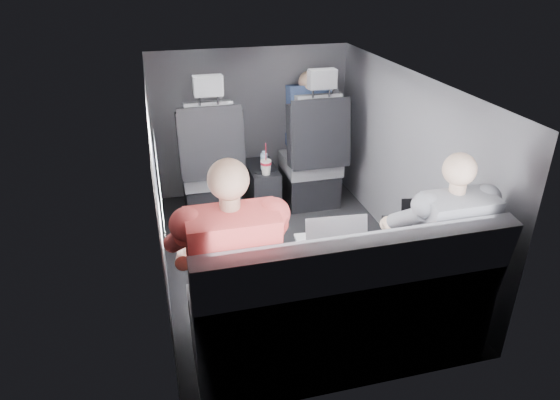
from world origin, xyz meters
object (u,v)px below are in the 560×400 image
object	(u,v)px
rear_bench	(341,314)
laptop_black	(421,223)
laptop_silver	(330,241)
water_bottle	(264,162)
passenger_rear_right	(435,243)
center_console	(262,187)
passenger_front_right	(308,118)
passenger_rear_left	(230,268)
soda_cup	(266,167)
laptop_white	(220,252)
front_seat_right	(312,164)
front_seat_left	(211,174)

from	to	relation	value
rear_bench	laptop_black	bearing A→B (deg)	26.13
rear_bench	laptop_silver	world-z (taller)	rear_bench
rear_bench	water_bottle	xyz separation A→B (m)	(0.00, 1.87, 0.17)
rear_bench	passenger_rear_right	xyz separation A→B (m)	(0.58, 0.10, 0.31)
center_console	passenger_front_right	size ratio (longest dim) A/B	0.66
passenger_rear_left	passenger_rear_right	xyz separation A→B (m)	(1.16, 0.00, -0.03)
soda_cup	laptop_silver	size ratio (longest dim) A/B	0.77
laptop_silver	passenger_rear_left	bearing A→B (deg)	-165.93
rear_bench	water_bottle	world-z (taller)	rear_bench
center_console	passenger_front_right	bearing A→B (deg)	24.25
laptop_white	passenger_rear_right	bearing A→B (deg)	-8.99
center_console	rear_bench	size ratio (longest dim) A/B	0.30
laptop_silver	passenger_rear_left	world-z (taller)	passenger_rear_left
water_bottle	laptop_black	world-z (taller)	laptop_black
front_seat_right	water_bottle	bearing A→B (deg)	-175.49
passenger_rear_right	laptop_black	bearing A→B (deg)	83.98
passenger_rear_left	passenger_rear_right	world-z (taller)	passenger_rear_left
rear_bench	center_console	bearing A→B (deg)	90.00
passenger_rear_left	rear_bench	bearing A→B (deg)	-9.22
front_seat_left	center_console	world-z (taller)	front_seat_left
passenger_rear_left	front_seat_right	bearing A→B (deg)	60.30
water_bottle	passenger_rear_left	bearing A→B (deg)	-108.22
water_bottle	laptop_white	xyz separation A→B (m)	(-0.61, -1.58, 0.15)
rear_bench	front_seat_left	bearing A→B (deg)	103.31
soda_cup	laptop_black	bearing A→B (deg)	-67.73
center_console	laptop_silver	size ratio (longest dim) A/B	1.34
rear_bench	laptop_silver	size ratio (longest dim) A/B	4.47
soda_cup	passenger_rear_left	xyz separation A→B (m)	(-0.58, -1.68, 0.18)
front_seat_left	laptop_silver	xyz separation A→B (m)	(0.46, -1.66, 0.23)
laptop_silver	passenger_front_right	bearing A→B (deg)	76.13
center_console	laptop_white	xyz separation A→B (m)	(-0.60, -1.66, 0.43)
front_seat_left	laptop_white	bearing A→B (deg)	-95.42
center_console	laptop_silver	bearing A→B (deg)	-89.63
front_seat_right	water_bottle	distance (m)	0.46
laptop_silver	front_seat_left	bearing A→B (deg)	105.52
laptop_white	passenger_rear_left	bearing A→B (deg)	-83.28
center_console	passenger_rear_right	size ratio (longest dim) A/B	0.40
passenger_rear_left	front_seat_left	bearing A→B (deg)	85.85
soda_cup	passenger_rear_left	distance (m)	1.79
laptop_silver	center_console	bearing A→B (deg)	90.37
front_seat_right	passenger_rear_right	xyz separation A→B (m)	(0.13, -1.81, 0.22)
laptop_black	laptop_silver	bearing A→B (deg)	-174.85
laptop_black	passenger_rear_right	world-z (taller)	passenger_rear_right
front_seat_left	passenger_rear_left	size ratio (longest dim) A/B	0.99
passenger_rear_right	passenger_front_right	world-z (taller)	passenger_rear_right
passenger_rear_right	passenger_front_right	xyz separation A→B (m)	(-0.10, 2.06, 0.13)
front_seat_left	passenger_front_right	xyz separation A→B (m)	(0.93, 0.26, 0.34)
laptop_silver	passenger_rear_left	xyz separation A→B (m)	(-0.59, -0.15, 0.02)
center_console	water_bottle	distance (m)	0.29
laptop_black	passenger_rear_left	bearing A→B (deg)	-170.33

